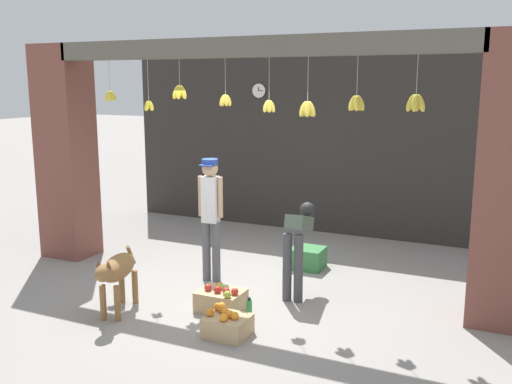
{
  "coord_description": "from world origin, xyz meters",
  "views": [
    {
      "loc": [
        3.07,
        -6.16,
        2.61
      ],
      "look_at": [
        0.0,
        0.47,
        1.19
      ],
      "focal_mm": 40.0,
      "sensor_mm": 36.0,
      "label": 1
    }
  ],
  "objects_px": {
    "worker_stooping": "(298,238)",
    "water_bottle": "(249,311)",
    "dog": "(117,271)",
    "produce_box_green": "(308,258)",
    "fruit_crate_apples": "(221,300)",
    "wall_clock": "(259,91)",
    "fruit_crate_oranges": "(227,324)",
    "shopkeeper": "(211,210)"
  },
  "relations": [
    {
      "from": "dog",
      "to": "worker_stooping",
      "type": "bearing_deg",
      "value": 114.87
    },
    {
      "from": "fruit_crate_oranges",
      "to": "wall_clock",
      "type": "distance_m",
      "value": 5.22
    },
    {
      "from": "dog",
      "to": "worker_stooping",
      "type": "xyz_separation_m",
      "value": [
        1.66,
        1.4,
        0.22
      ]
    },
    {
      "from": "water_bottle",
      "to": "shopkeeper",
      "type": "bearing_deg",
      "value": 135.57
    },
    {
      "from": "dog",
      "to": "water_bottle",
      "type": "height_order",
      "value": "dog"
    },
    {
      "from": "shopkeeper",
      "to": "fruit_crate_oranges",
      "type": "bearing_deg",
      "value": 118.9
    },
    {
      "from": "fruit_crate_apples",
      "to": "wall_clock",
      "type": "relative_size",
      "value": 1.97
    },
    {
      "from": "fruit_crate_oranges",
      "to": "produce_box_green",
      "type": "relative_size",
      "value": 0.98
    },
    {
      "from": "shopkeeper",
      "to": "fruit_crate_oranges",
      "type": "relative_size",
      "value": 3.7
    },
    {
      "from": "produce_box_green",
      "to": "wall_clock",
      "type": "distance_m",
      "value": 3.44
    },
    {
      "from": "fruit_crate_apples",
      "to": "shopkeeper",
      "type": "bearing_deg",
      "value": 125.36
    },
    {
      "from": "shopkeeper",
      "to": "produce_box_green",
      "type": "bearing_deg",
      "value": -139.39
    },
    {
      "from": "water_bottle",
      "to": "wall_clock",
      "type": "relative_size",
      "value": 1.13
    },
    {
      "from": "water_bottle",
      "to": "fruit_crate_apples",
      "type": "bearing_deg",
      "value": 157.61
    },
    {
      "from": "fruit_crate_oranges",
      "to": "produce_box_green",
      "type": "xyz_separation_m",
      "value": [
        0.02,
        2.43,
        0.03
      ]
    },
    {
      "from": "produce_box_green",
      "to": "wall_clock",
      "type": "bearing_deg",
      "value": 130.35
    },
    {
      "from": "shopkeeper",
      "to": "produce_box_green",
      "type": "relative_size",
      "value": 3.64
    },
    {
      "from": "dog",
      "to": "produce_box_green",
      "type": "xyz_separation_m",
      "value": [
        1.43,
        2.43,
        -0.36
      ]
    },
    {
      "from": "fruit_crate_apples",
      "to": "wall_clock",
      "type": "xyz_separation_m",
      "value": [
        -1.27,
        3.82,
        2.32
      ]
    },
    {
      "from": "fruit_crate_oranges",
      "to": "water_bottle",
      "type": "distance_m",
      "value": 0.38
    },
    {
      "from": "wall_clock",
      "to": "produce_box_green",
      "type": "bearing_deg",
      "value": -49.65
    },
    {
      "from": "fruit_crate_oranges",
      "to": "produce_box_green",
      "type": "height_order",
      "value": "produce_box_green"
    },
    {
      "from": "water_bottle",
      "to": "produce_box_green",
      "type": "bearing_deg",
      "value": 91.67
    },
    {
      "from": "worker_stooping",
      "to": "wall_clock",
      "type": "height_order",
      "value": "wall_clock"
    },
    {
      "from": "dog",
      "to": "water_bottle",
      "type": "bearing_deg",
      "value": 88.61
    },
    {
      "from": "shopkeeper",
      "to": "fruit_crate_oranges",
      "type": "xyz_separation_m",
      "value": [
        0.96,
        -1.39,
        -0.84
      ]
    },
    {
      "from": "water_bottle",
      "to": "wall_clock",
      "type": "xyz_separation_m",
      "value": [
        -1.72,
        4.0,
        2.31
      ]
    },
    {
      "from": "shopkeeper",
      "to": "produce_box_green",
      "type": "height_order",
      "value": "shopkeeper"
    },
    {
      "from": "water_bottle",
      "to": "worker_stooping",
      "type": "bearing_deg",
      "value": 80.46
    },
    {
      "from": "fruit_crate_apples",
      "to": "wall_clock",
      "type": "bearing_deg",
      "value": 108.34
    },
    {
      "from": "fruit_crate_oranges",
      "to": "water_bottle",
      "type": "relative_size",
      "value": 1.49
    },
    {
      "from": "worker_stooping",
      "to": "water_bottle",
      "type": "height_order",
      "value": "worker_stooping"
    },
    {
      "from": "dog",
      "to": "wall_clock",
      "type": "bearing_deg",
      "value": 167.63
    },
    {
      "from": "worker_stooping",
      "to": "produce_box_green",
      "type": "height_order",
      "value": "worker_stooping"
    },
    {
      "from": "dog",
      "to": "shopkeeper",
      "type": "xyz_separation_m",
      "value": [
        0.44,
        1.39,
        0.46
      ]
    },
    {
      "from": "dog",
      "to": "shopkeeper",
      "type": "height_order",
      "value": "shopkeeper"
    },
    {
      "from": "shopkeeper",
      "to": "worker_stooping",
      "type": "xyz_separation_m",
      "value": [
        1.22,
        0.01,
        -0.24
      ]
    },
    {
      "from": "shopkeeper",
      "to": "wall_clock",
      "type": "xyz_separation_m",
      "value": [
        -0.67,
        2.98,
        1.49
      ]
    },
    {
      "from": "dog",
      "to": "water_bottle",
      "type": "distance_m",
      "value": 1.57
    },
    {
      "from": "wall_clock",
      "to": "fruit_crate_oranges",
      "type": "bearing_deg",
      "value": -69.51
    },
    {
      "from": "produce_box_green",
      "to": "wall_clock",
      "type": "relative_size",
      "value": 1.71
    },
    {
      "from": "worker_stooping",
      "to": "water_bottle",
      "type": "xyz_separation_m",
      "value": [
        -0.17,
        -1.03,
        -0.59
      ]
    }
  ]
}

